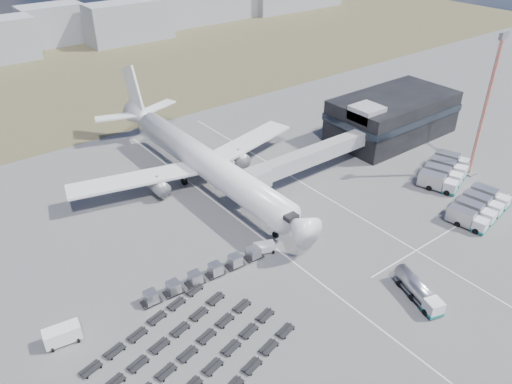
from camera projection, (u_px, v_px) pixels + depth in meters
ground at (311, 264)px, 79.12m from camera, size 420.00×420.00×0.00m
grass_strip at (68, 82)px, 153.74m from camera, size 420.00×90.00×0.01m
lane_markings at (341, 233)px, 86.24m from camera, size 47.12×110.00×0.01m
terminal at (392, 116)px, 117.52m from camera, size 30.40×16.40×11.00m
jet_bridge at (301, 160)px, 98.63m from camera, size 30.30×3.80×7.05m
airliner at (201, 159)px, 98.34m from camera, size 51.59×64.53×17.62m
skyline at (70, 27)px, 185.54m from camera, size 308.20×26.46×17.23m
fuel_tanker at (418, 290)px, 71.73m from camera, size 4.89×9.43×2.96m
pushback_tug at (264, 248)px, 81.42m from camera, size 3.89×3.08×1.52m
utility_van at (63, 335)px, 64.81m from camera, size 4.90×2.74×2.45m
catering_truck at (225, 163)px, 105.00m from camera, size 5.01×7.16×3.04m
service_trucks_near at (479, 207)px, 90.39m from camera, size 13.60×8.97×2.80m
service_trucks_far at (445, 171)px, 101.83m from camera, size 15.12×11.37×2.99m
uld_row at (205, 274)px, 75.32m from camera, size 20.83×2.71×1.89m
baggage_dollies at (189, 355)px, 63.21m from camera, size 26.96×21.91×0.65m
floodlight_mast at (485, 108)px, 96.68m from camera, size 2.76×2.25×29.10m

